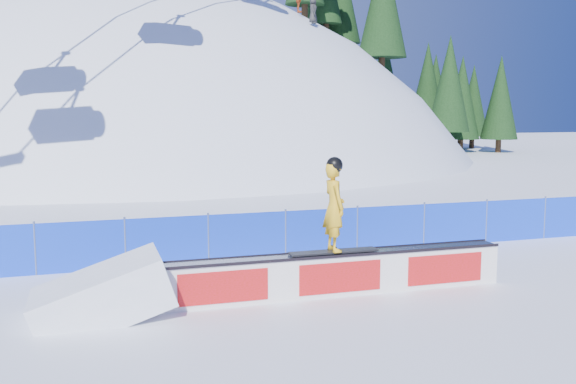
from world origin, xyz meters
name	(u,v)px	position (x,y,z in m)	size (l,w,h in m)	color
ground	(307,313)	(0.00, 0.00, 0.00)	(160.00, 160.00, 0.00)	white
snow_hill	(140,371)	(0.00, 42.00, -18.00)	(64.00, 64.00, 64.00)	white
treeline	(410,45)	(24.06, 40.99, 9.48)	(24.16, 13.65, 20.87)	#362315
safety_fence	(248,236)	(0.00, 4.50, 0.60)	(22.05, 0.05, 1.30)	blue
rail_box	(336,274)	(0.97, 0.97, 0.44)	(7.37, 0.57, 0.88)	white
snow_ramp	(103,315)	(-3.63, 1.01, 0.00)	(2.41, 1.61, 0.91)	white
snowboarder	(334,206)	(0.92, 0.97, 1.84)	(1.87, 0.67, 1.95)	black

